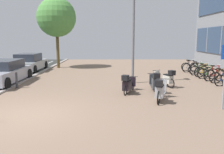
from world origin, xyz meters
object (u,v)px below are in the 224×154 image
(bicycle_rack_07, at_px, (199,70))
(bollard_far, at_px, (17,80))
(street_tree, at_px, (57,17))
(scooter_near, at_px, (128,84))
(bicycle_rack_06, at_px, (204,72))
(scooter_mid, at_px, (166,79))
(lamp_post, at_px, (133,27))
(scooter_far, at_px, (155,83))
(parked_car_far, at_px, (29,63))
(bicycle_rack_09, at_px, (191,68))
(bicycle_rack_04, at_px, (215,75))
(scooter_extra, at_px, (160,91))
(bicycle_rack_10, at_px, (190,67))
(bicycle_rack_03, at_px, (221,78))
(bicycle_rack_05, at_px, (208,74))
(parked_car_near, at_px, (4,72))
(bicycle_rack_08, at_px, (197,69))

(bicycle_rack_07, bearing_deg, bollard_far, -159.97)
(street_tree, bearing_deg, scooter_near, -60.38)
(bicycle_rack_06, relative_size, scooter_mid, 0.86)
(lamp_post, bearing_deg, scooter_far, -68.64)
(parked_car_far, height_order, lamp_post, lamp_post)
(bicycle_rack_09, xyz_separation_m, lamp_post, (-4.80, -4.18, 2.78))
(bicycle_rack_06, height_order, scooter_mid, bicycle_rack_06)
(bicycle_rack_04, relative_size, scooter_extra, 0.86)
(bicycle_rack_10, bearing_deg, bicycle_rack_04, -89.89)
(bicycle_rack_03, xyz_separation_m, scooter_far, (-4.15, -2.01, 0.12))
(lamp_post, distance_m, street_tree, 9.05)
(bicycle_rack_06, height_order, scooter_extra, scooter_extra)
(scooter_extra, bearing_deg, scooter_mid, 72.40)
(bicycle_rack_10, bearing_deg, scooter_far, -120.25)
(bicycle_rack_05, distance_m, bicycle_rack_10, 3.61)
(street_tree, bearing_deg, bicycle_rack_05, -27.80)
(bicycle_rack_05, height_order, parked_car_near, parked_car_near)
(scooter_near, relative_size, street_tree, 0.27)
(bicycle_rack_04, xyz_separation_m, bicycle_rack_10, (-0.01, 4.33, -0.03))
(bicycle_rack_06, bearing_deg, bicycle_rack_07, 92.51)
(bicycle_rack_05, xyz_separation_m, scooter_near, (-5.32, -3.72, 0.08))
(street_tree, bearing_deg, bicycle_rack_04, -30.51)
(bollard_far, bearing_deg, bicycle_rack_09, 26.54)
(bollard_far, bearing_deg, parked_car_far, 103.60)
(bicycle_rack_03, xyz_separation_m, bicycle_rack_05, (-0.13, 1.44, 0.01))
(parked_car_far, bearing_deg, bicycle_rack_09, -3.33)
(bicycle_rack_10, xyz_separation_m, scooter_extra, (-4.24, -8.75, 0.12))
(bicycle_rack_07, xyz_separation_m, scooter_mid, (-3.23, -3.70, 0.10))
(parked_car_near, bearing_deg, bicycle_rack_09, 19.02)
(bicycle_rack_09, relative_size, bollard_far, 1.66)
(parked_car_near, bearing_deg, bicycle_rack_05, 6.02)
(scooter_near, distance_m, lamp_post, 3.66)
(parked_car_far, bearing_deg, scooter_near, -45.85)
(bicycle_rack_03, relative_size, bicycle_rack_09, 0.94)
(lamp_post, relative_size, street_tree, 0.95)
(bicycle_rack_10, xyz_separation_m, parked_car_far, (-12.54, -0.00, 0.31))
(street_tree, bearing_deg, scooter_extra, -58.85)
(bicycle_rack_08, height_order, street_tree, street_tree)
(bollard_far, bearing_deg, scooter_mid, 2.19)
(bicycle_rack_04, height_order, street_tree, street_tree)
(bicycle_rack_06, bearing_deg, parked_car_near, -170.67)
(scooter_near, height_order, scooter_mid, same)
(lamp_post, bearing_deg, parked_car_near, 179.91)
(scooter_near, xyz_separation_m, scooter_far, (1.30, 0.27, 0.03))
(parked_car_near, bearing_deg, bicycle_rack_08, 15.64)
(bicycle_rack_03, relative_size, bicycle_rack_04, 0.90)
(bicycle_rack_10, distance_m, street_tree, 11.59)
(bicycle_rack_07, bearing_deg, street_tree, 158.64)
(scooter_far, bearing_deg, scooter_near, -168.38)
(bicycle_rack_05, height_order, bicycle_rack_08, bicycle_rack_05)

